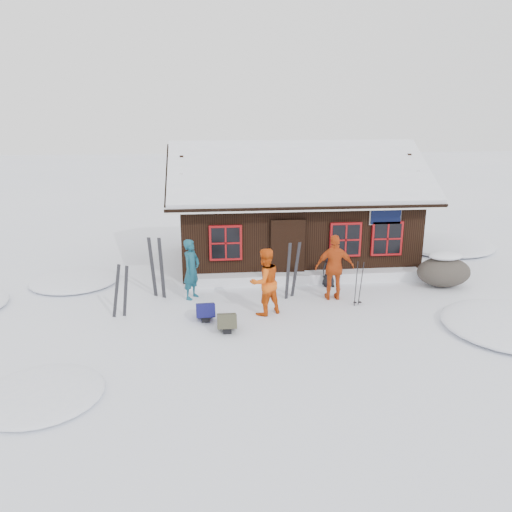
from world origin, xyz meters
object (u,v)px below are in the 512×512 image
object	(u,v)px
boulder	(444,271)
skier_orange_right	(335,267)
skier_crouched	(329,270)
skier_teal	(191,269)
backpack_blue	(206,313)
ski_pair_left	(121,292)
skier_orange_left	(265,282)
ski_poles	(358,284)
backpack_olive	(227,324)

from	to	relation	value
boulder	skier_orange_right	bearing A→B (deg)	-168.47
skier_crouched	boulder	distance (m)	3.64
skier_teal	backpack_blue	size ratio (longest dim) A/B	2.77
skier_teal	skier_orange_right	world-z (taller)	skier_orange_right
skier_orange_right	backpack_blue	world-z (taller)	skier_orange_right
ski_pair_left	skier_crouched	bearing A→B (deg)	27.46
boulder	skier_crouched	bearing A→B (deg)	174.69
skier_orange_left	skier_teal	bearing A→B (deg)	-62.48
skier_orange_left	backpack_blue	bearing A→B (deg)	-18.08
ski_pair_left	ski_poles	size ratio (longest dim) A/B	1.14
backpack_blue	backpack_olive	size ratio (longest dim) A/B	1.01
ski_pair_left	backpack_blue	distance (m)	2.34
skier_teal	skier_orange_left	world-z (taller)	skier_orange_left
ski_pair_left	backpack_olive	distance (m)	3.06
boulder	backpack_blue	world-z (taller)	boulder
backpack_olive	backpack_blue	bearing A→B (deg)	125.11
skier_orange_right	ski_poles	xyz separation A→B (m)	(0.56, -0.56, -0.34)
ski_poles	backpack_blue	bearing A→B (deg)	-172.21
ski_pair_left	skier_orange_right	bearing A→B (deg)	17.77
skier_crouched	boulder	bearing A→B (deg)	-23.09
ski_pair_left	backpack_olive	world-z (taller)	ski_pair_left
skier_teal	backpack_olive	bearing A→B (deg)	-128.24
skier_orange_left	backpack_blue	size ratio (longest dim) A/B	2.86
skier_crouched	ski_poles	xyz separation A→B (m)	(0.42, -1.67, 0.08)
backpack_blue	boulder	bearing A→B (deg)	12.36
skier_orange_left	backpack_olive	distance (m)	1.66
skier_orange_left	backpack_blue	xyz separation A→B (m)	(-1.61, -0.23, -0.75)
ski_pair_left	backpack_olive	size ratio (longest dim) A/B	2.37
skier_orange_left	ski_pair_left	xyz separation A→B (m)	(-3.84, 0.22, -0.22)
skier_orange_right	ski_pair_left	world-z (taller)	skier_orange_right
skier_teal	ski_poles	xyz separation A→B (m)	(4.72, -1.09, -0.27)
skier_teal	boulder	xyz separation A→B (m)	(7.92, 0.24, -0.40)
skier_teal	boulder	bearing A→B (deg)	-56.61
skier_orange_right	backpack_olive	bearing A→B (deg)	34.93
skier_orange_left	boulder	xyz separation A→B (m)	(5.94, 1.69, -0.42)
skier_crouched	backpack_blue	distance (m)	4.55
skier_orange_left	skier_crouched	bearing A→B (deg)	-165.02
boulder	backpack_blue	size ratio (longest dim) A/B	2.62
skier_teal	skier_crouched	xyz separation A→B (m)	(4.30, 0.58, -0.35)
skier_teal	backpack_blue	xyz separation A→B (m)	(0.37, -1.69, -0.72)
skier_crouched	ski_poles	bearing A→B (deg)	-93.71
skier_orange_left	boulder	distance (m)	6.19
backpack_olive	skier_orange_left	bearing A→B (deg)	43.51
skier_orange_right	ski_poles	bearing A→B (deg)	139.16
skier_crouched	backpack_blue	world-z (taller)	skier_crouched
boulder	backpack_blue	bearing A→B (deg)	-165.69
backpack_blue	backpack_olive	xyz separation A→B (m)	(0.53, -0.77, -0.00)
skier_teal	ski_poles	bearing A→B (deg)	-71.36
skier_crouched	backpack_blue	size ratio (longest dim) A/B	1.70
boulder	backpack_olive	size ratio (longest dim) A/B	2.65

